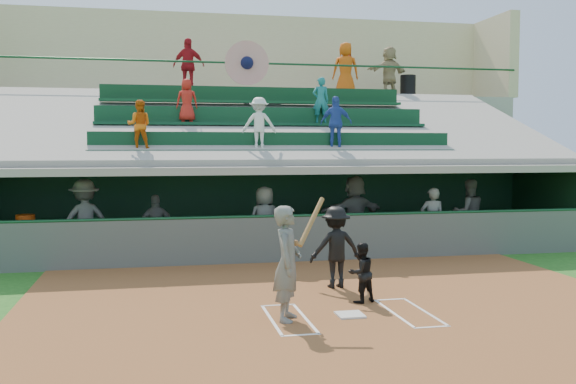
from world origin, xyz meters
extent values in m
plane|color=#205718|center=(0.00, 0.00, 0.00)|extent=(100.00, 100.00, 0.00)
cube|color=brown|center=(0.00, 0.50, 0.01)|extent=(11.00, 9.00, 0.02)
cube|color=silver|center=(0.00, 0.00, 0.04)|extent=(0.43, 0.43, 0.03)
cube|color=white|center=(-0.75, 0.00, 0.02)|extent=(0.05, 1.80, 0.01)
cube|color=white|center=(0.75, 0.00, 0.02)|extent=(0.05, 1.80, 0.01)
cube|color=white|center=(-1.30, 0.00, 0.02)|extent=(0.05, 1.80, 0.01)
cube|color=silver|center=(1.30, 0.00, 0.02)|extent=(0.05, 1.80, 0.01)
cube|color=silver|center=(-1.02, 0.90, 0.02)|extent=(0.60, 0.05, 0.01)
cube|color=white|center=(1.02, 0.90, 0.02)|extent=(0.60, 0.05, 0.01)
cube|color=white|center=(-1.02, -0.90, 0.02)|extent=(0.60, 0.05, 0.01)
cube|color=silver|center=(1.02, -0.90, 0.02)|extent=(0.60, 0.05, 0.01)
cube|color=gray|center=(0.00, 6.75, 0.02)|extent=(16.00, 3.50, 0.04)
cube|color=gray|center=(0.00, 13.50, 2.30)|extent=(20.00, 3.00, 4.60)
cube|color=#525752|center=(0.00, 5.00, 0.55)|extent=(16.00, 0.06, 1.10)
cylinder|color=#154225|center=(0.00, 5.00, 1.12)|extent=(16.00, 0.08, 0.08)
cube|color=#10321E|center=(0.00, 8.50, 1.10)|extent=(16.00, 0.25, 2.20)
cube|color=black|center=(8.00, 6.75, 1.10)|extent=(0.25, 3.50, 2.20)
cube|color=gray|center=(0.00, 6.75, 2.20)|extent=(16.40, 3.90, 0.18)
cube|color=gray|center=(0.00, 10.25, 1.15)|extent=(16.40, 3.50, 2.30)
cube|color=gray|center=(0.00, 11.90, 2.30)|extent=(16.40, 0.30, 4.60)
cube|color=gray|center=(0.00, 8.60, 3.45)|extent=(16.40, 6.51, 2.37)
cube|color=#0D3B1F|center=(0.00, 6.20, 2.65)|extent=(9.40, 0.42, 0.08)
cube|color=#0B331C|center=(0.00, 6.40, 2.91)|extent=(9.40, 0.06, 0.45)
cube|color=#0C3620|center=(0.00, 8.10, 3.40)|extent=(9.40, 0.42, 0.08)
cube|color=#0D3A1F|center=(0.00, 8.30, 3.66)|extent=(9.40, 0.06, 0.45)
cube|color=#0D3C1E|center=(0.00, 10.00, 4.15)|extent=(9.40, 0.42, 0.08)
cube|color=#0C3519|center=(0.00, 10.20, 4.41)|extent=(9.40, 0.06, 0.45)
imported|color=#CC590C|center=(-3.46, 6.30, 3.30)|extent=(0.64, 0.53, 1.21)
imported|color=silver|center=(-0.49, 6.30, 3.35)|extent=(0.92, 0.61, 1.32)
imported|color=#2949A5|center=(1.54, 6.30, 3.38)|extent=(0.87, 0.51, 1.39)
imported|color=#B31D14|center=(-2.21, 8.20, 4.04)|extent=(0.59, 0.38, 1.20)
imported|color=#18696D|center=(1.62, 8.20, 4.10)|extent=(0.51, 0.36, 1.32)
cylinder|color=#143F20|center=(0.00, 12.00, 5.60)|extent=(20.00, 0.07, 0.07)
cylinder|color=red|center=(0.00, 11.98, 5.60)|extent=(1.50, 0.06, 1.50)
sphere|color=black|center=(0.00, 11.95, 5.60)|extent=(0.44, 0.44, 0.44)
cube|color=#C9B886|center=(0.00, 15.00, 6.20)|extent=(20.00, 0.40, 3.20)
cube|color=#C6B284|center=(10.00, 13.50, 6.20)|extent=(0.40, 3.00, 3.20)
imported|color=#545651|center=(-1.05, -0.06, 0.93)|extent=(0.64, 0.77, 1.82)
cylinder|color=olive|center=(-0.70, -0.21, 1.60)|extent=(0.56, 0.54, 0.75)
sphere|color=brown|center=(-0.92, -0.06, 1.25)|extent=(0.10, 0.10, 0.10)
imported|color=black|center=(0.45, 0.82, 0.55)|extent=(0.62, 0.55, 1.06)
imported|color=black|center=(0.35, 2.08, 0.81)|extent=(1.06, 0.65, 1.59)
cube|color=olive|center=(0.04, 7.97, 0.28)|extent=(15.92, 3.73, 0.48)
cube|color=silver|center=(-6.12, 6.16, 0.38)|extent=(0.85, 0.68, 0.69)
cylinder|color=#C7410B|center=(-6.11, 6.12, 0.95)|extent=(0.43, 0.43, 0.43)
imported|color=#535551|center=(-4.77, 6.12, 1.01)|extent=(1.42, 1.08, 1.94)
imported|color=#5B5D58|center=(-3.08, 6.14, 0.81)|extent=(0.96, 0.52, 1.55)
imported|color=#60635D|center=(-0.41, 5.93, 0.91)|extent=(0.96, 0.75, 1.73)
imported|color=#585B56|center=(2.06, 6.29, 1.02)|extent=(1.91, 1.06, 1.97)
imported|color=#5A5D57|center=(3.87, 5.43, 0.88)|extent=(0.67, 0.50, 1.68)
imported|color=#555752|center=(5.30, 6.24, 0.96)|extent=(0.94, 0.76, 1.83)
cylinder|color=black|center=(6.38, 13.36, 5.04)|extent=(0.58, 0.58, 0.88)
imported|color=#AB131A|center=(-1.94, 12.43, 5.52)|extent=(1.17, 0.77, 1.85)
imported|color=#C74E0B|center=(3.75, 12.85, 5.58)|extent=(1.04, 0.77, 1.95)
imported|color=tan|center=(5.45, 12.92, 5.54)|extent=(1.83, 1.07, 1.88)
camera|label=1|loc=(-3.05, -9.85, 2.77)|focal=40.00mm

